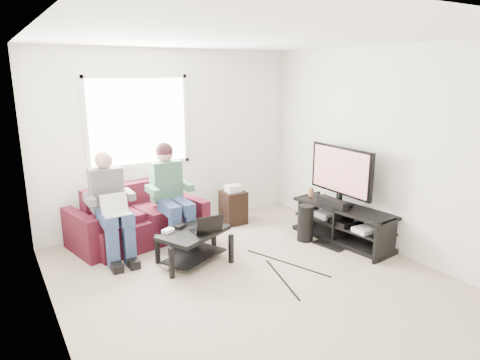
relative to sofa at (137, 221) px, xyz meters
name	(u,v)px	position (x,y,z in m)	size (l,w,h in m)	color
floor	(255,282)	(0.74, -1.82, -0.30)	(4.50, 4.50, 0.00)	tan
ceiling	(257,37)	(0.74, -1.82, 2.30)	(4.50, 4.50, 0.00)	white
wall_back	(172,140)	(0.74, 0.43, 1.00)	(4.50, 4.50, 0.00)	silver
wall_front	(461,238)	(0.74, -4.07, 1.00)	(4.50, 4.50, 0.00)	silver
wall_left	(48,196)	(-1.26, -1.82, 1.00)	(4.50, 4.50, 0.00)	silver
wall_right	(387,150)	(2.74, -1.82, 1.00)	(4.50, 4.50, 0.00)	silver
window	(138,121)	(0.24, 0.42, 1.30)	(1.48, 0.04, 1.28)	white
sofa	(137,221)	(0.00, 0.00, 0.00)	(1.82, 1.05, 0.78)	#43101B
person_left	(110,201)	(-0.40, -0.27, 0.42)	(0.40, 0.71, 1.32)	navy
person_right	(170,188)	(0.40, -0.25, 0.48)	(0.40, 0.71, 1.36)	navy
laptop_silver	(116,209)	(-0.40, -0.53, 0.39)	(0.32, 0.22, 0.24)	silver
coffee_table	(194,240)	(0.38, -1.02, 0.01)	(0.97, 0.81, 0.42)	black
laptop_black	(205,222)	(0.50, -1.10, 0.24)	(0.34, 0.24, 0.24)	black
controller_a	(168,231)	(0.10, -0.90, 0.14)	(0.14, 0.09, 0.04)	silver
controller_b	(180,226)	(0.28, -0.84, 0.14)	(0.14, 0.09, 0.04)	black
controller_c	(210,221)	(0.68, -0.87, 0.14)	(0.14, 0.09, 0.04)	gray
tv_stand	(343,225)	(2.44, -1.43, -0.07)	(0.64, 1.55, 0.50)	black
tv	(341,172)	(2.43, -1.33, 0.66)	(0.12, 1.10, 0.81)	black
soundbar	(333,202)	(2.32, -1.33, 0.25)	(0.12, 0.50, 0.10)	black
drink_cup	(311,192)	(2.39, -0.80, 0.26)	(0.08, 0.08, 0.12)	#955F40
console_white	(365,229)	(2.44, -1.83, 0.00)	(0.30, 0.22, 0.06)	silver
console_grey	(328,214)	(2.44, -1.13, 0.01)	(0.34, 0.26, 0.08)	gray
console_black	(346,221)	(2.44, -1.48, 0.00)	(0.38, 0.30, 0.07)	black
subwoofer	(306,223)	(2.00, -1.15, -0.04)	(0.22, 0.22, 0.50)	black
keyboard_floor	(328,246)	(2.12, -1.49, -0.28)	(0.14, 0.43, 0.02)	black
end_table	(233,206)	(1.51, -0.03, -0.02)	(0.34, 0.34, 0.61)	black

